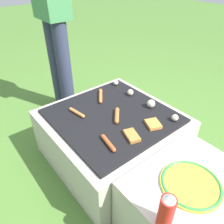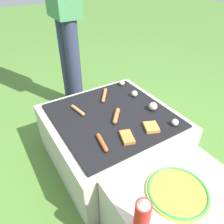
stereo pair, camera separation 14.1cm
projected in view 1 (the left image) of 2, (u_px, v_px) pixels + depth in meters
The scene contains 13 objects.
ground_plane at pixel (112, 155), 1.65m from camera, with size 14.00×14.00×0.00m, color #47702D.
grill at pixel (112, 136), 1.54m from camera, with size 0.81×0.81×0.38m.
side_ledge at pixel (185, 206), 1.10m from camera, with size 0.46×0.58×0.38m.
sausage_front_center at pixel (101, 96), 1.60m from camera, with size 0.15×0.12×0.03m.
sausage_back_right at pixel (117, 115), 1.40m from camera, with size 0.13×0.11×0.03m.
sausage_mid_left at pixel (77, 113), 1.43m from camera, with size 0.14×0.04×0.02m.
sausage_mid_right at pixel (108, 143), 1.19m from camera, with size 0.15×0.05×0.03m.
bread_slice_left at pixel (132, 136), 1.24m from camera, with size 0.12×0.10×0.02m.
bread_slice_center at pixel (153, 124), 1.33m from camera, with size 0.12×0.11×0.02m.
mushroom_row at pixel (143, 99), 1.54m from camera, with size 0.64×0.07×0.06m.
plate_colorful at pixel (191, 184), 0.98m from camera, with size 0.27×0.27×0.02m.
condiment_bottle at pixel (166, 211), 0.79m from camera, with size 0.06×0.06×0.19m.
fork_utensil at pixel (224, 163), 1.08m from camera, with size 0.11×0.17×0.01m.
Camera 1 is at (0.90, -0.73, 1.21)m, focal length 35.00 mm.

